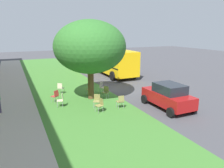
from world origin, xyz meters
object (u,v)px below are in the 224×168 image
(chair_4, at_px, (100,104))
(street_tree, at_px, (90,47))
(chair_0, at_px, (102,87))
(chair_5, at_px, (90,88))
(school_bus, at_px, (108,58))
(chair_6, at_px, (61,99))
(chair_1, at_px, (106,91))
(parked_car, at_px, (168,96))
(chair_2, at_px, (97,100))
(chair_3, at_px, (55,95))
(chair_7, at_px, (121,101))
(chair_8, at_px, (60,87))

(chair_4, bearing_deg, street_tree, -8.48)
(chair_0, height_order, chair_5, same)
(chair_4, xyz_separation_m, school_bus, (11.62, -5.66, 1.24))
(chair_0, relative_size, chair_6, 1.00)
(chair_0, height_order, chair_1, same)
(street_tree, height_order, chair_5, street_tree)
(parked_car, bearing_deg, chair_2, 63.67)
(chair_3, distance_m, chair_5, 2.99)
(chair_0, xyz_separation_m, school_bus, (7.66, -3.89, 1.24))
(chair_4, distance_m, school_bus, 12.98)
(chair_0, height_order, school_bus, school_bus)
(chair_1, distance_m, chair_3, 3.68)
(chair_2, xyz_separation_m, chair_7, (-0.83, -1.33, 0.00))
(chair_7, bearing_deg, chair_1, -0.59)
(chair_2, xyz_separation_m, chair_5, (3.02, -0.58, 0.00))
(chair_3, bearing_deg, chair_2, -133.77)
(chair_1, distance_m, chair_4, 2.97)
(chair_6, xyz_separation_m, school_bus, (9.64, -7.66, 1.24))
(chair_1, relative_size, school_bus, 0.08)
(chair_4, xyz_separation_m, chair_8, (5.09, 1.38, 0.00))
(chair_4, xyz_separation_m, chair_5, (3.91, -0.71, 0.00))
(chair_8, xyz_separation_m, parked_car, (-6.27, -5.67, 0.32))
(chair_3, height_order, parked_car, parked_car)
(street_tree, bearing_deg, chair_5, -15.12)
(chair_1, relative_size, chair_3, 1.00)
(chair_3, bearing_deg, school_bus, -42.46)
(chair_0, relative_size, chair_2, 1.00)
(chair_8, distance_m, school_bus, 9.67)
(chair_3, height_order, school_bus, school_bus)
(chair_7, bearing_deg, chair_3, 50.17)
(chair_1, xyz_separation_m, school_bus, (9.04, -4.17, 1.24))
(chair_3, relative_size, parked_car, 0.24)
(chair_2, bearing_deg, street_tree, -8.62)
(chair_1, xyz_separation_m, chair_7, (-2.52, 0.03, 0.00))
(chair_2, relative_size, chair_7, 1.00)
(chair_6, xyz_separation_m, parked_car, (-3.15, -6.30, 0.32))
(chair_1, xyz_separation_m, chair_2, (-1.69, 1.36, 0.00))
(chair_6, bearing_deg, chair_7, -119.00)
(chair_8, bearing_deg, chair_0, -109.79)
(chair_1, xyz_separation_m, chair_4, (-2.58, 1.49, 0.00))
(chair_0, relative_size, chair_5, 1.00)
(chair_4, relative_size, chair_6, 1.00)
(chair_7, distance_m, chair_8, 5.78)
(chair_3, xyz_separation_m, chair_7, (-3.02, -3.62, 0.00))
(parked_car, bearing_deg, chair_7, 66.47)
(street_tree, xyz_separation_m, chair_5, (1.03, -0.28, -3.30))
(chair_4, bearing_deg, chair_8, 15.13)
(chair_0, height_order, parked_car, parked_car)
(chair_0, relative_size, chair_7, 1.00)
(chair_0, bearing_deg, chair_1, 168.42)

